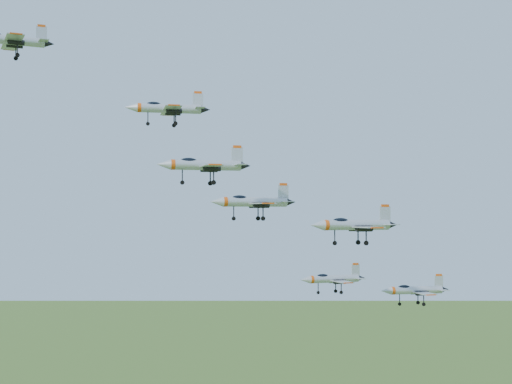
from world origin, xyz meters
name	(u,v)px	position (x,y,z in m)	size (l,w,h in m)	color
jet_lead	(8,40)	(-26.19, 13.00, 146.15)	(12.34, 10.14, 3.31)	#ABB0B8
jet_left_high	(167,108)	(-7.07, 0.52, 136.05)	(11.55, 9.75, 3.11)	#ABB0B8
jet_right_high	(203,165)	(-7.21, -13.49, 127.50)	(11.23, 9.43, 3.01)	#ABB0B8
jet_left_low	(252,202)	(8.86, 7.22, 123.64)	(13.76, 11.48, 3.68)	#ABB0B8
jet_right_low	(354,225)	(12.23, -15.62, 120.41)	(12.22, 10.16, 3.26)	#ABB0B8
jet_trail	(332,279)	(19.27, 1.09, 112.02)	(10.77, 8.95, 2.88)	#ABB0B8
jet_extra	(414,290)	(40.46, 8.68, 108.63)	(12.59, 10.63, 3.39)	#ABB0B8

